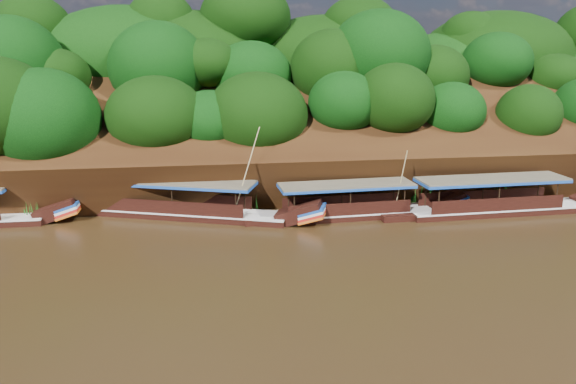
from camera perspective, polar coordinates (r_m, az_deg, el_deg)
name	(u,v)px	position (r m, az deg, el deg)	size (l,w,h in m)	color
ground	(379,255)	(31.74, 9.23, -6.37)	(160.00, 160.00, 0.00)	black
riverbank	(307,149)	(52.58, 1.92, 4.39)	(120.00, 30.06, 19.40)	black
boat_0	(511,204)	(41.99, 21.74, -1.18)	(15.73, 2.99, 7.02)	black
boat_1	(366,209)	(38.48, 7.92, -1.70)	(13.75, 2.87, 5.06)	black
boat_2	(202,210)	(38.21, -8.75, -1.80)	(15.60, 7.29, 6.68)	black
reeds	(296,198)	(39.53, 0.83, -0.61)	(51.21, 2.45, 2.09)	#1D6419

